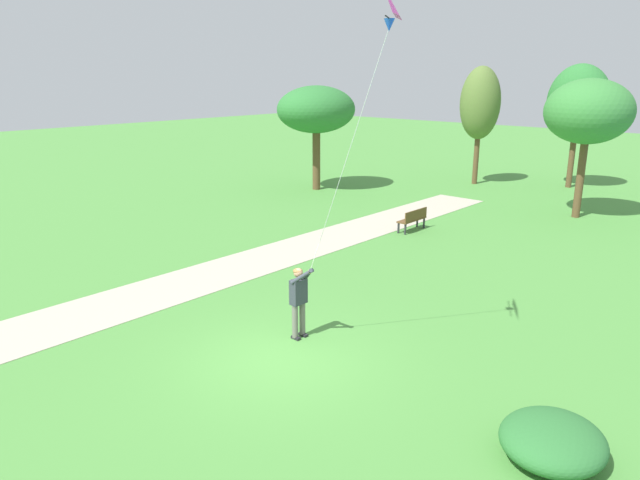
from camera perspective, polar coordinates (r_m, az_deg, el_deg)
name	(u,v)px	position (r m, az deg, el deg)	size (l,w,h in m)	color
ground_plane	(281,359)	(12.96, -3.83, -11.64)	(120.00, 120.00, 0.00)	#4C8E3D
walkway_path	(204,278)	(18.05, -11.42, -3.71)	(2.40, 32.00, 0.02)	#B7AD99
person_kite_flyer	(299,296)	(13.48, -2.07, -5.57)	(0.62, 0.52, 1.83)	#232328
flying_kite	(382,10)	(11.04, 6.19, 21.63)	(2.31, 1.15, 5.78)	#E02D9E
park_bench_near_walkway	(413,218)	(23.18, 9.20, 2.13)	(0.45, 1.50, 0.88)	brown
tree_behind_path	(480,104)	(33.71, 15.54, 12.85)	(2.15, 2.32, 6.46)	brown
tree_horizon_far	(316,110)	(30.91, -0.37, 12.71)	(3.83, 4.39, 5.46)	brown
tree_treeline_left	(578,103)	(34.33, 24.15, 12.23)	(3.27, 2.68, 6.56)	brown
tree_treeline_right	(589,112)	(26.99, 25.00, 11.38)	(3.54, 3.72, 5.87)	brown
lakeside_shrub	(553,441)	(10.51, 21.99, -17.90)	(1.66, 1.77, 0.70)	#2D7033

